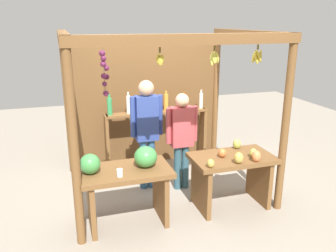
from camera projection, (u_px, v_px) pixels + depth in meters
ground_plane at (164, 187)px, 5.33m from camera, size 12.00×12.00×0.00m
market_stall at (155, 93)px, 5.33m from camera, size 2.72×2.19×2.31m
fruit_counter_left at (126, 178)px, 4.23m from camera, size 1.12×0.64×0.99m
fruit_counter_right at (232, 170)px, 4.65m from camera, size 1.09×0.65×0.87m
bottle_shelf_unit at (156, 123)px, 5.84m from camera, size 1.74×0.22×1.35m
vendor_man at (147, 125)px, 5.04m from camera, size 0.48×0.22×1.65m
vendor_woman at (182, 134)px, 5.06m from camera, size 0.48×0.20×1.46m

